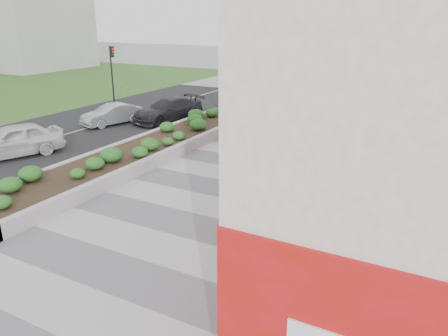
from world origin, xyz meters
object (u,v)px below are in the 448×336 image
(traffic_signal_far, at_px, (112,65))
(car_silver, at_px, (112,114))
(car_white, at_px, (13,141))
(skateboarder, at_px, (266,164))
(car_dark, at_px, (168,110))
(traffic_signal_near, at_px, (221,71))
(planter, at_px, (146,147))

(traffic_signal_far, relative_size, car_silver, 1.12)
(traffic_signal_far, xyz_separation_m, car_white, (5.52, -13.07, -1.99))
(skateboarder, xyz_separation_m, car_dark, (-9.59, 6.83, -0.00))
(traffic_signal_near, bearing_deg, car_silver, -122.34)
(planter, distance_m, car_dark, 7.28)
(traffic_signal_far, height_order, car_white, traffic_signal_far)
(traffic_signal_near, bearing_deg, traffic_signal_far, -176.89)
(car_white, relative_size, car_silver, 1.21)
(car_silver, relative_size, car_dark, 0.77)
(traffic_signal_far, height_order, skateboarder, traffic_signal_far)
(traffic_signal_near, xyz_separation_m, traffic_signal_far, (-9.20, -0.50, 0.00))
(traffic_signal_far, height_order, car_dark, traffic_signal_far)
(planter, xyz_separation_m, traffic_signal_near, (-1.73, 10.50, 2.34))
(car_silver, bearing_deg, traffic_signal_near, 74.86)
(car_silver, height_order, car_dark, car_dark)
(traffic_signal_far, bearing_deg, traffic_signal_near, 3.11)
(traffic_signal_near, distance_m, car_silver, 7.90)
(traffic_signal_near, relative_size, car_silver, 1.12)
(traffic_signal_near, height_order, car_silver, traffic_signal_near)
(planter, height_order, car_silver, car_silver)
(traffic_signal_near, bearing_deg, car_white, -105.17)
(car_dark, bearing_deg, car_white, -88.22)
(car_white, relative_size, car_dark, 0.93)
(planter, relative_size, skateboarder, 12.93)
(car_white, bearing_deg, traffic_signal_near, 97.02)
(traffic_signal_near, height_order, car_white, traffic_signal_near)
(traffic_signal_near, relative_size, car_dark, 0.86)
(planter, height_order, car_dark, car_dark)
(planter, height_order, car_white, car_white)
(traffic_signal_near, xyz_separation_m, car_dark, (-1.60, -4.03, -2.05))
(planter, distance_m, traffic_signal_near, 10.90)
(car_silver, bearing_deg, traffic_signal_far, 148.07)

